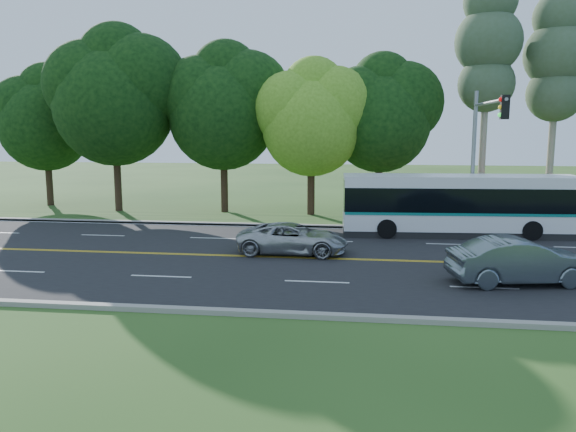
# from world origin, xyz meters

# --- Properties ---
(ground) EXTENTS (120.00, 120.00, 0.00)m
(ground) POSITION_xyz_m (0.00, 0.00, 0.00)
(ground) COLOR #244416
(ground) RESTS_ON ground
(road) EXTENTS (60.00, 14.00, 0.02)m
(road) POSITION_xyz_m (0.00, 0.00, 0.01)
(road) COLOR black
(road) RESTS_ON ground
(curb_north) EXTENTS (60.00, 0.30, 0.15)m
(curb_north) POSITION_xyz_m (0.00, 7.15, 0.07)
(curb_north) COLOR gray
(curb_north) RESTS_ON ground
(curb_south) EXTENTS (60.00, 0.30, 0.15)m
(curb_south) POSITION_xyz_m (0.00, -7.15, 0.07)
(curb_south) COLOR gray
(curb_south) RESTS_ON ground
(grass_verge) EXTENTS (60.00, 4.00, 0.10)m
(grass_verge) POSITION_xyz_m (0.00, 9.00, 0.05)
(grass_verge) COLOR #244416
(grass_verge) RESTS_ON ground
(lane_markings) EXTENTS (57.60, 13.82, 0.00)m
(lane_markings) POSITION_xyz_m (-0.09, 0.00, 0.02)
(lane_markings) COLOR gold
(lane_markings) RESTS_ON road
(tree_row) EXTENTS (44.70, 9.10, 13.84)m
(tree_row) POSITION_xyz_m (-5.15, 12.13, 6.73)
(tree_row) COLOR black
(tree_row) RESTS_ON ground
(bougainvillea_hedge) EXTENTS (9.50, 2.25, 1.50)m
(bougainvillea_hedge) POSITION_xyz_m (7.18, 8.15, 0.72)
(bougainvillea_hedge) COLOR maroon
(bougainvillea_hedge) RESTS_ON ground
(traffic_signal) EXTENTS (0.42, 6.10, 7.00)m
(traffic_signal) POSITION_xyz_m (6.49, 5.40, 4.67)
(traffic_signal) COLOR gray
(traffic_signal) RESTS_ON ground
(transit_bus) EXTENTS (11.25, 3.07, 2.91)m
(transit_bus) POSITION_xyz_m (5.65, 5.80, 1.46)
(transit_bus) COLOR white
(transit_bus) RESTS_ON road
(sedan) EXTENTS (4.91, 2.48, 1.54)m
(sedan) POSITION_xyz_m (6.26, -2.84, 0.79)
(sedan) COLOR slate
(sedan) RESTS_ON road
(suv) EXTENTS (4.58, 2.15, 1.27)m
(suv) POSITION_xyz_m (-1.84, 0.74, 0.65)
(suv) COLOR #AEB1B2
(suv) RESTS_ON road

